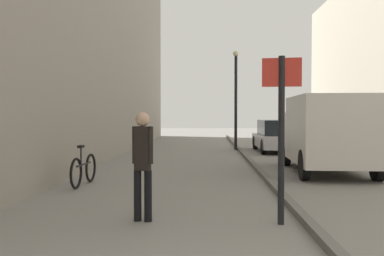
{
  "coord_description": "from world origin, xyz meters",
  "views": [
    {
      "loc": [
        0.04,
        -2.27,
        1.7
      ],
      "look_at": [
        -0.49,
        13.34,
        1.22
      ],
      "focal_mm": 40.7,
      "sensor_mm": 36.0,
      "label": 1
    }
  ],
  "objects": [
    {
      "name": "ground_plane",
      "position": [
        0.0,
        12.0,
        0.0
      ],
      "size": [
        80.0,
        80.0,
        0.0
      ],
      "primitive_type": "plane",
      "color": "gray"
    },
    {
      "name": "kerb_strip",
      "position": [
        1.58,
        12.0,
        0.06
      ],
      "size": [
        0.16,
        40.0,
        0.12
      ],
      "primitive_type": "cube",
      "color": "#615F5B",
      "rests_on": "ground_plane"
    },
    {
      "name": "pedestrian_main_foreground",
      "position": [
        -0.98,
        4.58,
        1.0
      ],
      "size": [
        0.34,
        0.23,
        1.74
      ],
      "rotation": [
        0.0,
        0.0,
        -0.18
      ],
      "color": "black",
      "rests_on": "ground_plane"
    },
    {
      "name": "delivery_van",
      "position": [
        3.55,
        10.58,
        1.2
      ],
      "size": [
        2.25,
        4.96,
        2.22
      ],
      "rotation": [
        0.0,
        0.0,
        -0.04
      ],
      "color": "silver",
      "rests_on": "ground_plane"
    },
    {
      "name": "parked_car",
      "position": [
        3.27,
        17.75,
        0.71
      ],
      "size": [
        1.88,
        4.22,
        1.45
      ],
      "rotation": [
        0.0,
        0.0,
        0.01
      ],
      "color": "#B7B7BC",
      "rests_on": "ground_plane"
    },
    {
      "name": "street_sign_post",
      "position": [
        1.19,
        4.46,
        1.55
      ],
      "size": [
        0.6,
        0.11,
        2.6
      ],
      "rotation": [
        0.0,
        0.0,
        3.01
      ],
      "color": "black",
      "rests_on": "ground_plane"
    },
    {
      "name": "lamp_post",
      "position": [
        1.43,
        18.68,
        2.72
      ],
      "size": [
        0.28,
        0.28,
        4.76
      ],
      "color": "black",
      "rests_on": "ground_plane"
    },
    {
      "name": "bicycle_leaning",
      "position": [
        -2.91,
        8.01,
        0.38
      ],
      "size": [
        0.15,
        1.77,
        0.98
      ],
      "rotation": [
        0.0,
        0.0,
        -0.05
      ],
      "color": "black",
      "rests_on": "ground_plane"
    }
  ]
}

